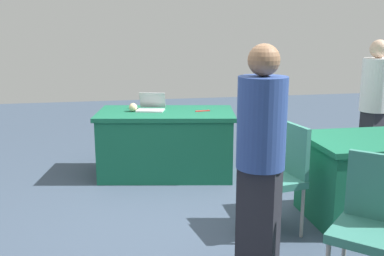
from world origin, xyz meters
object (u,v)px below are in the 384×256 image
object	(u,v)px
chair_tucked_left	(280,171)
yarn_ball	(133,107)
person_attendee_standing	(374,102)
table_foreground	(166,143)
person_organiser	(261,151)
chair_aisle	(372,220)
table_mid_right	(382,178)
laptop_silver	(151,107)
scissors_red	(203,111)

from	to	relation	value
chair_tucked_left	yarn_ball	bearing A→B (deg)	22.72
person_attendee_standing	yarn_ball	world-z (taller)	person_attendee_standing
person_attendee_standing	yarn_ball	bearing A→B (deg)	141.24
table_foreground	person_organiser	bearing A→B (deg)	98.32
chair_aisle	person_attendee_standing	distance (m)	2.78
table_mid_right	chair_tucked_left	bearing A→B (deg)	4.37
laptop_silver	yarn_ball	distance (m)	0.22
chair_aisle	laptop_silver	bearing A→B (deg)	-24.04
person_attendee_standing	yarn_ball	distance (m)	2.86
chair_tucked_left	person_attendee_standing	bearing A→B (deg)	-62.46
chair_tucked_left	scissors_red	size ratio (longest dim) A/B	5.29
table_mid_right	yarn_ball	size ratio (longest dim) A/B	14.24
table_foreground	chair_tucked_left	size ratio (longest dim) A/B	1.83
chair_aisle	yarn_ball	xyz separation A→B (m)	(1.33, -2.89, 0.27)
table_mid_right	chair_tucked_left	distance (m)	1.05
person_organiser	scissors_red	size ratio (longest dim) A/B	9.22
person_organiser	yarn_ball	xyz separation A→B (m)	(0.73, -2.44, -0.10)
person_attendee_standing	yarn_ball	size ratio (longest dim) A/B	16.16
table_foreground	yarn_ball	size ratio (longest dim) A/B	17.36
person_organiser	laptop_silver	xyz separation A→B (m)	(0.51, -2.48, -0.11)
table_foreground	laptop_silver	size ratio (longest dim) A/B	4.51
yarn_ball	table_foreground	bearing A→B (deg)	169.83
scissors_red	laptop_silver	bearing A→B (deg)	-24.52
person_attendee_standing	scissors_red	bearing A→B (deg)	140.71
scissors_red	chair_aisle	bearing A→B (deg)	92.48
person_organiser	person_attendee_standing	bearing A→B (deg)	82.33
table_foreground	scissors_red	distance (m)	0.59
chair_tucked_left	laptop_silver	xyz separation A→B (m)	(0.92, -1.84, 0.27)
table_foreground	scissors_red	world-z (taller)	scissors_red
person_attendee_standing	laptop_silver	xyz separation A→B (m)	(2.58, -0.58, -0.08)
chair_tucked_left	person_attendee_standing	size ratio (longest dim) A/B	0.59
table_mid_right	scissors_red	bearing A→B (deg)	-49.31
yarn_ball	chair_aisle	bearing A→B (deg)	114.80
table_foreground	person_attendee_standing	distance (m)	2.52
person_organiser	yarn_ball	world-z (taller)	person_organiser
chair_tucked_left	person_organiser	size ratio (longest dim) A/B	0.57
table_foreground	yarn_ball	distance (m)	0.58
laptop_silver	person_organiser	bearing A→B (deg)	117.82
chair_aisle	person_organiser	world-z (taller)	person_organiser
table_foreground	scissors_red	size ratio (longest dim) A/B	9.67
scissors_red	yarn_ball	bearing A→B (deg)	-17.97
yarn_ball	table_mid_right	bearing A→B (deg)	141.62
chair_tucked_left	scissors_red	bearing A→B (deg)	1.49
chair_tucked_left	chair_aisle	world-z (taller)	chair_aisle
chair_tucked_left	laptop_silver	world-z (taller)	laptop_silver
chair_aisle	laptop_silver	world-z (taller)	laptop_silver
table_mid_right	yarn_ball	xyz separation A→B (m)	(2.18, -1.73, 0.44)
yarn_ball	person_attendee_standing	bearing A→B (deg)	168.94
person_organiser	table_mid_right	bearing A→B (deg)	66.19
table_mid_right	person_organiser	world-z (taller)	person_organiser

